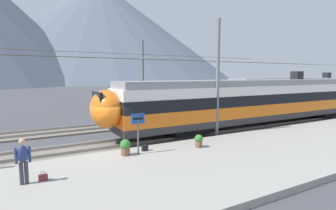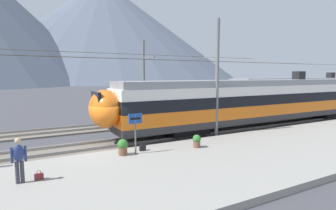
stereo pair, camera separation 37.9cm
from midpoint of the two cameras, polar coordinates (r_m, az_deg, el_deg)
ground_plane at (r=15.74m, az=-13.66°, el=-9.47°), size 400.00×400.00×0.00m
platform_slab at (r=11.33m, az=-6.58°, el=-14.88°), size 120.00×7.68×0.30m
track_near at (r=16.46m, az=-14.44°, el=-8.54°), size 120.00×3.00×0.28m
track_far at (r=21.89m, az=-18.43°, el=-4.96°), size 120.00×3.00×0.28m
train_near_platform at (r=23.23m, az=18.53°, el=1.06°), size 27.24×2.84×4.27m
train_far_track at (r=38.29m, az=26.75°, el=2.68°), size 26.55×3.01×4.27m
catenary_mast_mid at (r=18.28m, az=9.63°, el=5.67°), size 44.56×1.63×7.87m
catenary_mast_far_side at (r=25.38m, az=-5.61°, el=5.61°), size 44.56×2.54×7.42m
platform_sign at (r=13.55m, az=-7.14°, el=-4.08°), size 0.70×0.08×2.05m
passenger_walking at (r=11.31m, az=-29.07°, el=-9.88°), size 0.53×0.22×1.69m
handbag_beside_passenger at (r=11.60m, az=-25.68°, el=-13.57°), size 0.32×0.18×0.36m
handbag_near_sign at (r=14.38m, az=-5.65°, el=-8.95°), size 0.32×0.18×0.44m
potted_plant_platform_edge at (r=13.66m, az=-9.74°, el=-8.60°), size 0.51×0.51×0.80m
potted_plant_by_shelter at (r=14.99m, az=5.77°, el=-7.40°), size 0.45×0.45×0.71m
mountain_central_peak at (r=196.23m, az=-14.44°, el=14.78°), size 181.01×181.01×67.05m
mountain_right_ridge at (r=243.29m, az=-9.26°, el=11.89°), size 128.87×128.87×55.80m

